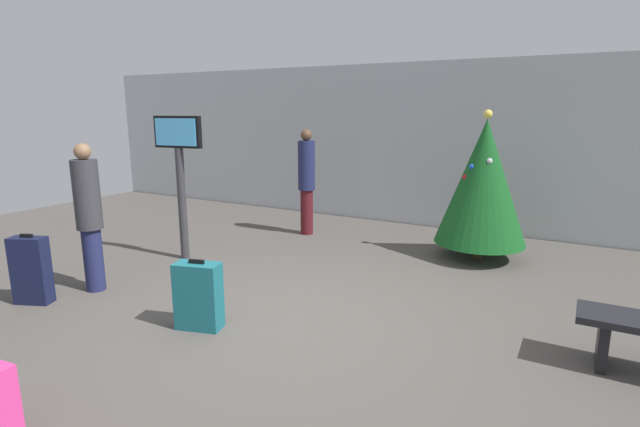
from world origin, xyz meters
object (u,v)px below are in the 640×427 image
holiday_tree (483,182)px  flight_info_kiosk (180,165)px  suitcase_4 (198,296)px  traveller_0 (89,214)px  suitcase_3 (31,270)px  traveller_1 (307,179)px

holiday_tree → flight_info_kiosk: size_ratio=1.04×
holiday_tree → suitcase_4: holiday_tree is taller
suitcase_4 → traveller_0: bearing=174.7°
flight_info_kiosk → traveller_0: flight_info_kiosk is taller
flight_info_kiosk → suitcase_3: size_ratio=2.56×
holiday_tree → suitcase_4: 4.28m
traveller_0 → traveller_1: size_ratio=0.97×
flight_info_kiosk → traveller_1: bearing=68.3°
holiday_tree → traveller_1: (-2.92, 0.00, -0.16)m
traveller_1 → holiday_tree: bearing=-0.1°
holiday_tree → flight_info_kiosk: bearing=-150.9°
suitcase_3 → suitcase_4: suitcase_3 is taller
traveller_1 → suitcase_3: size_ratio=2.25×
holiday_tree → traveller_0: holiday_tree is taller
suitcase_3 → holiday_tree: bearing=45.8°
traveller_1 → traveller_0: bearing=-103.6°
flight_info_kiosk → suitcase_3: bearing=-97.8°
flight_info_kiosk → holiday_tree: bearing=29.1°
flight_info_kiosk → suitcase_4: size_ratio=2.88×
holiday_tree → suitcase_3: 5.84m
traveller_0 → suitcase_3: (-0.25, -0.60, -0.56)m
holiday_tree → flight_info_kiosk: (-3.76, -2.10, 0.25)m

